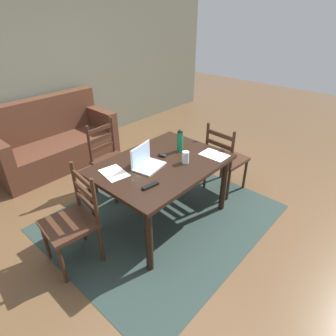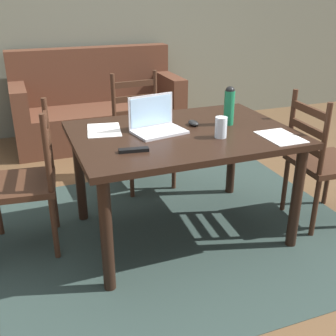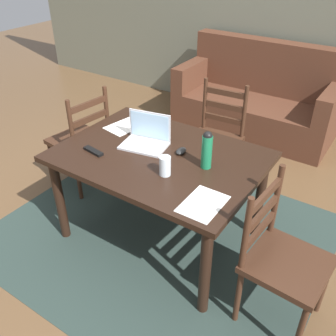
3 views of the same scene
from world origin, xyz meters
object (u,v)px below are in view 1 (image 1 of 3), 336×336
Objects in this scene: chair_left_far at (73,221)px; couch at (54,142)px; dining_table at (161,170)px; laptop at (146,161)px; chair_far_head at (112,160)px; tv_remote at (150,186)px; computer_mouse at (162,155)px; water_bottle at (180,140)px; chair_right_near at (225,159)px; drinking_glass at (186,157)px.

couch is at bearing 66.30° from chair_left_far.
laptop reaches higher than dining_table.
chair_far_head is 1.21m from tv_remote.
computer_mouse is 0.59× the size of tv_remote.
dining_table is 5.40× the size of water_bottle.
water_bottle reaches higher than laptop.
water_bottle is (0.47, -2.14, 0.52)m from couch.
dining_table is 0.47m from tv_remote.
dining_table is 1.03m from chair_right_near.
computer_mouse is (0.24, -2.08, 0.40)m from couch.
chair_left_far is (-1.98, 0.40, 0.00)m from chair_right_near.
computer_mouse is at bearing -49.00° from tv_remote.
computer_mouse is at bearing 164.83° from water_bottle.
couch reaches higher than computer_mouse.
drinking_glass is (0.30, -2.36, 0.45)m from couch.
couch is at bearing 93.46° from computer_mouse.
computer_mouse is (-0.06, 0.28, -0.05)m from drinking_glass.
tv_remote is (-1.39, -0.04, 0.29)m from chair_right_near.
dining_table is at bearing -143.67° from computer_mouse.
dining_table is 1.48× the size of chair_left_far.
couch is 2.45m from tv_remote.
tv_remote is (-0.52, -0.33, -0.01)m from computer_mouse.
laptop reaches higher than tv_remote.
chair_right_near is 0.89m from drinking_glass.
water_bottle reaches higher than tv_remote.
chair_far_head reaches higher than computer_mouse.
dining_table is 3.94× the size of laptop.
drinking_glass is (-0.82, 0.01, 0.35)m from chair_right_near.
couch is at bearing 102.43° from water_bottle.
laptop is at bearing -177.95° from computer_mouse.
chair_far_head is at bearing 34.49° from chair_left_far.
dining_table is 0.42m from water_bottle.
laptop is (-0.04, -2.10, 0.45)m from couch.
water_bottle is (1.34, -0.16, 0.42)m from chair_left_far.
water_bottle is 2.02× the size of drinking_glass.
dining_table is 0.78× the size of couch.
chair_left_far reaches higher than computer_mouse.
chair_left_far is 7.37× the size of drinking_glass.
tv_remote is (0.59, -0.43, 0.29)m from chair_left_far.
water_bottle is 1.53× the size of tv_remote.
couch is (0.87, 1.98, -0.11)m from chair_left_far.
chair_left_far is 2.16m from couch.
water_bottle is at bearing -18.32° from computer_mouse.
chair_far_head is 0.89m from laptop.
chair_far_head is at bearing 99.48° from drinking_glass.
water_bottle is at bearing 5.64° from dining_table.
tv_remote is at bearing -150.43° from computer_mouse.
chair_left_far is 2.67× the size of laptop.
chair_left_far is 0.91m from laptop.
chair_left_far is at bearing 168.70° from chair_right_near.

